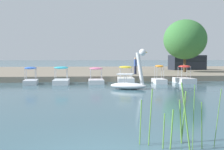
# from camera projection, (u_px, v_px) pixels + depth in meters

# --- Properties ---
(shore_bank_far) EXTENTS (128.73, 25.27, 0.50)m
(shore_bank_far) POSITION_uv_depth(u_px,v_px,m) (92.00, 72.00, 35.80)
(shore_bank_far) COLOR slate
(shore_bank_far) RESTS_ON ground_plane
(swan_boat) EXTENTS (2.72, 1.88, 2.73)m
(swan_boat) POSITION_uv_depth(u_px,v_px,m) (130.00, 81.00, 18.06)
(swan_boat) COLOR white
(swan_boat) RESTS_ON ground_plane
(pedal_boat_red) EXTENTS (1.47, 2.14, 1.49)m
(pedal_boat_red) POSITION_uv_depth(u_px,v_px,m) (184.00, 78.00, 22.57)
(pedal_boat_red) COLOR white
(pedal_boat_red) RESTS_ON ground_plane
(pedal_boat_orange) EXTENTS (0.98, 1.85, 1.53)m
(pedal_boat_orange) POSITION_uv_depth(u_px,v_px,m) (159.00, 78.00, 22.09)
(pedal_boat_orange) COLOR white
(pedal_boat_orange) RESTS_ON ground_plane
(pedal_boat_yellow) EXTENTS (1.42, 2.35, 1.45)m
(pedal_boat_yellow) POSITION_uv_depth(u_px,v_px,m) (126.00, 78.00, 22.20)
(pedal_boat_yellow) COLOR white
(pedal_boat_yellow) RESTS_ON ground_plane
(pedal_boat_pink) EXTENTS (1.28, 1.95, 1.35)m
(pedal_boat_pink) POSITION_uv_depth(u_px,v_px,m) (96.00, 78.00, 21.98)
(pedal_boat_pink) COLOR white
(pedal_boat_pink) RESTS_ON ground_plane
(pedal_boat_cyan) EXTENTS (1.27, 2.25, 1.43)m
(pedal_boat_cyan) POSITION_uv_depth(u_px,v_px,m) (61.00, 79.00, 21.38)
(pedal_boat_cyan) COLOR white
(pedal_boat_cyan) RESTS_ON ground_plane
(pedal_boat_blue) EXTENTS (1.26, 2.07, 1.41)m
(pedal_boat_blue) POSITION_uv_depth(u_px,v_px,m) (31.00, 79.00, 21.29)
(pedal_boat_blue) COLOR white
(pedal_boat_blue) RESTS_ON ground_plane
(tree_broadleaf_behind_dock) EXTENTS (5.52, 5.22, 5.95)m
(tree_broadleaf_behind_dock) POSITION_uv_depth(u_px,v_px,m) (185.00, 39.00, 30.16)
(tree_broadleaf_behind_dock) COLOR #4C3823
(tree_broadleaf_behind_dock) RESTS_ON shore_bank_far
(person_on_path) EXTENTS (0.28, 0.28, 1.66)m
(person_on_path) POSITION_uv_depth(u_px,v_px,m) (135.00, 66.00, 26.20)
(person_on_path) COLOR #23283D
(person_on_path) RESTS_ON shore_bank_far
(parked_van) EXTENTS (5.06, 2.78, 1.97)m
(parked_van) POSITION_uv_depth(u_px,v_px,m) (187.00, 62.00, 35.89)
(parked_van) COLOR #1E232D
(parked_van) RESTS_ON shore_bank_far
(reed_clump_foreground) EXTENTS (1.88, 0.76, 1.57)m
(reed_clump_foreground) POSITION_uv_depth(u_px,v_px,m) (177.00, 121.00, 6.40)
(reed_clump_foreground) COLOR #568E38
(reed_clump_foreground) RESTS_ON ground_plane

